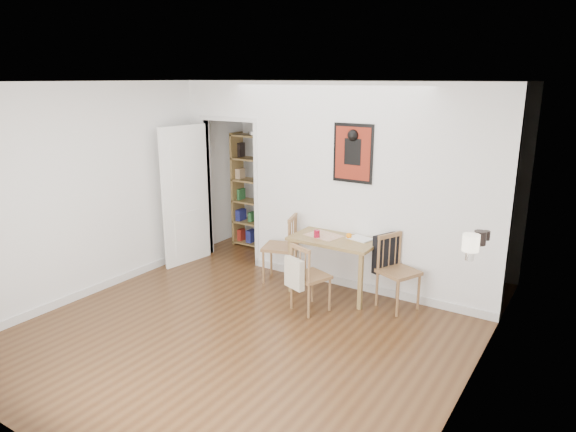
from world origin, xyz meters
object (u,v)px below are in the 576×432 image
Objects in this scene: chair_front at (310,277)px; mantel_lamp at (471,244)px; chair_right at (397,271)px; red_glass at (317,234)px; bookshelf at (256,192)px; notebook at (360,239)px; fireplace at (471,305)px; dining_table at (336,244)px; orange_fruit at (349,236)px; ceramic_jar_b at (486,235)px; ceramic_jar_a at (480,238)px; chair_left at (280,248)px.

chair_front is 2.14m from mantel_lamp.
chair_right is 1.07m from red_glass.
notebook is (2.22, -0.88, -0.16)m from bookshelf.
fireplace reaches higher than notebook.
orange_fruit reaches higher than dining_table.
bookshelf is 4.08m from ceramic_jar_b.
chair_right is 1.79m from mantel_lamp.
chair_front is 2.54m from bookshelf.
dining_table is at bearing 158.84° from ceramic_jar_a.
bookshelf is at bearing 160.47° from chair_right.
chair_right is 1.38m from ceramic_jar_b.
ceramic_jar_a is at bearing -34.94° from chair_right.
chair_front is at bearing -36.05° from chair_left.
dining_table is 1.31× the size of chair_front.
bookshelf is (-1.12, 1.01, 0.44)m from chair_left.
chair_front is at bearing -39.57° from bookshelf.
orange_fruit is at bearing 155.67° from ceramic_jar_a.
ceramic_jar_a reaches higher than notebook.
bookshelf is 2.39m from notebook.
ceramic_jar_a is (1.55, -0.81, 0.49)m from notebook.
notebook is at bearing 148.61° from fireplace.
chair_right is 1.03m from chair_front.
chair_front is 6.20× the size of ceramic_jar_a.
dining_table is at bearing -179.85° from chair_right.
red_glass is (1.74, -1.10, -0.12)m from bookshelf.
fireplace reaches higher than orange_fruit.
ceramic_jar_a is at bearing 94.43° from fireplace.
dining_table is 2.18m from bookshelf.
ceramic_jar_a is at bearing -24.33° from orange_fruit.
orange_fruit is (0.97, 0.08, 0.31)m from chair_left.
chair_left is 1.03× the size of chair_right.
bookshelf is at bearing 156.07° from orange_fruit.
chair_right is at bearing 145.06° from ceramic_jar_a.
red_glass is (-1.01, -0.13, 0.32)m from chair_right.
fireplace is (1.84, -0.85, -0.02)m from dining_table.
chair_left is 1.11× the size of chair_front.
mantel_lamp is (2.67, -1.15, 0.85)m from chair_left.
notebook is 2.14× the size of ceramic_jar_a.
mantel_lamp is (3.79, -2.16, 0.41)m from bookshelf.
chair_front is at bearing -143.26° from chair_right.
orange_fruit is at bearing 4.61° from chair_left.
notebook reaches higher than dining_table.
chair_left is 0.72× the size of fireplace.
ceramic_jar_a is at bearing -95.19° from ceramic_jar_b.
ceramic_jar_a is 0.19m from ceramic_jar_b.
bookshelf reaches higher than orange_fruit.
dining_table is 3.80× the size of notebook.
chair_right is (1.63, 0.03, 0.00)m from chair_left.
ceramic_jar_b is at bearing 88.97° from fireplace.
chair_left is 2.79m from fireplace.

